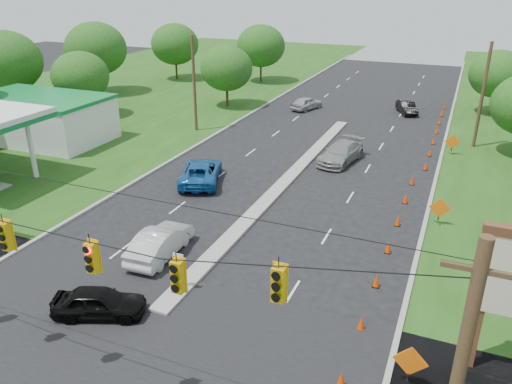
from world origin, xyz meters
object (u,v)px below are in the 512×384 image
at_px(blue_pickup, 201,172).
at_px(black_sedan, 99,303).
at_px(white_sedan, 160,242).
at_px(gas_station, 28,117).

bearing_deg(blue_pickup, black_sedan, 81.35).
relative_size(black_sedan, white_sedan, 0.84).
relative_size(gas_station, white_sedan, 4.07).
bearing_deg(white_sedan, gas_station, -32.65).
distance_m(gas_station, blue_pickup, 18.11).
height_order(black_sedan, blue_pickup, blue_pickup).
xyz_separation_m(black_sedan, white_sedan, (-0.38, 5.48, 0.11)).
bearing_deg(blue_pickup, white_sedan, 85.76).
height_order(white_sedan, blue_pickup, blue_pickup).
relative_size(black_sedan, blue_pickup, 0.70).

